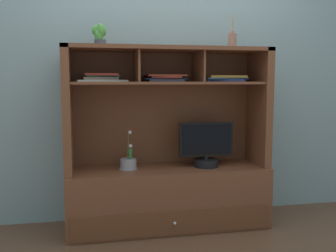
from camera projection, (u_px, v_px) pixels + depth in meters
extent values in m
cube|color=brown|center=(168.00, 226.00, 3.15)|extent=(6.00, 6.00, 0.02)
cube|color=#7E979A|center=(162.00, 57.00, 3.25)|extent=(6.00, 0.02, 2.80)
cube|color=brown|center=(168.00, 196.00, 3.12)|extent=(1.62, 0.50, 0.49)
cube|color=brown|center=(175.00, 223.00, 2.88)|extent=(1.56, 0.01, 0.19)
sphere|color=silver|center=(175.00, 223.00, 2.87)|extent=(0.02, 0.02, 0.02)
cube|color=brown|center=(68.00, 110.00, 2.88)|extent=(0.06, 0.42, 0.97)
cube|color=brown|center=(259.00, 107.00, 3.18)|extent=(0.06, 0.42, 0.97)
cube|color=brown|center=(163.00, 109.00, 3.23)|extent=(1.56, 0.02, 0.94)
cube|color=brown|center=(168.00, 49.00, 2.97)|extent=(1.62, 0.42, 0.03)
cube|color=brown|center=(168.00, 83.00, 3.01)|extent=(1.50, 0.38, 0.02)
cube|color=brown|center=(137.00, 66.00, 2.94)|extent=(0.02, 0.36, 0.24)
cube|color=brown|center=(198.00, 67.00, 3.04)|extent=(0.02, 0.36, 0.24)
cylinder|color=black|center=(206.00, 163.00, 3.12)|extent=(0.20, 0.20, 0.06)
cylinder|color=black|center=(206.00, 158.00, 3.11)|extent=(0.04, 0.04, 0.03)
cube|color=black|center=(206.00, 139.00, 3.09)|extent=(0.45, 0.03, 0.28)
cube|color=black|center=(207.00, 139.00, 3.08)|extent=(0.42, 0.00, 0.25)
cylinder|color=#969098|center=(128.00, 164.00, 3.03)|extent=(0.13, 0.13, 0.08)
cylinder|color=#969098|center=(128.00, 168.00, 3.03)|extent=(0.15, 0.15, 0.01)
cylinder|color=#4C6B38|center=(128.00, 146.00, 3.01)|extent=(0.01, 0.03, 0.21)
sphere|color=silver|center=(130.00, 146.00, 3.01)|extent=(0.03, 0.03, 0.03)
sphere|color=silver|center=(130.00, 132.00, 3.00)|extent=(0.03, 0.03, 0.03)
ellipsoid|color=#358E45|center=(131.00, 155.00, 3.01)|extent=(0.05, 0.06, 0.12)
ellipsoid|color=#358E45|center=(130.00, 155.00, 3.03)|extent=(0.04, 0.05, 0.13)
cube|color=beige|center=(101.00, 81.00, 2.94)|extent=(0.41, 0.30, 0.01)
cube|color=gray|center=(100.00, 78.00, 2.93)|extent=(0.27, 0.21, 0.02)
cube|color=#3E7663|center=(101.00, 76.00, 2.95)|extent=(0.28, 0.23, 0.01)
cube|color=#A02F22|center=(102.00, 74.00, 2.93)|extent=(0.26, 0.25, 0.02)
cube|color=#39427B|center=(222.00, 81.00, 3.15)|extent=(0.34, 0.26, 0.02)
cube|color=#315687|center=(223.00, 79.00, 3.14)|extent=(0.38, 0.26, 0.01)
cube|color=gold|center=(223.00, 77.00, 3.15)|extent=(0.33, 0.28, 0.02)
cube|color=#363540|center=(165.00, 81.00, 3.04)|extent=(0.28, 0.29, 0.02)
cube|color=navy|center=(165.00, 79.00, 3.05)|extent=(0.35, 0.22, 0.01)
cube|color=#A03122|center=(165.00, 77.00, 3.04)|extent=(0.26, 0.28, 0.02)
cube|color=#A53E27|center=(165.00, 75.00, 3.04)|extent=(0.31, 0.26, 0.01)
cylinder|color=#946853|center=(232.00, 41.00, 3.05)|extent=(0.07, 0.07, 0.12)
cylinder|color=#946853|center=(232.00, 32.00, 3.04)|extent=(0.03, 0.03, 0.02)
cylinder|color=tan|center=(233.00, 24.00, 3.04)|extent=(0.00, 0.02, 0.15)
cylinder|color=tan|center=(232.00, 24.00, 3.04)|extent=(0.02, 0.01, 0.15)
cylinder|color=tan|center=(232.00, 24.00, 3.04)|extent=(0.02, 0.03, 0.15)
cylinder|color=tan|center=(232.00, 24.00, 3.03)|extent=(0.02, 0.03, 0.15)
cylinder|color=tan|center=(233.00, 24.00, 3.03)|extent=(0.04, 0.01, 0.15)
cylinder|color=#424354|center=(100.00, 43.00, 2.89)|extent=(0.09, 0.09, 0.05)
cylinder|color=#424354|center=(100.00, 46.00, 2.89)|extent=(0.10, 0.10, 0.01)
ellipsoid|color=#469139|center=(102.00, 31.00, 2.88)|extent=(0.07, 0.07, 0.09)
ellipsoid|color=#469139|center=(100.00, 31.00, 2.89)|extent=(0.05, 0.08, 0.12)
ellipsoid|color=#469139|center=(99.00, 36.00, 2.89)|extent=(0.04, 0.08, 0.13)
ellipsoid|color=#469139|center=(96.00, 30.00, 2.87)|extent=(0.07, 0.04, 0.08)
ellipsoid|color=#469139|center=(99.00, 36.00, 2.87)|extent=(0.06, 0.07, 0.11)
ellipsoid|color=#469139|center=(101.00, 31.00, 2.87)|extent=(0.05, 0.07, 0.11)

